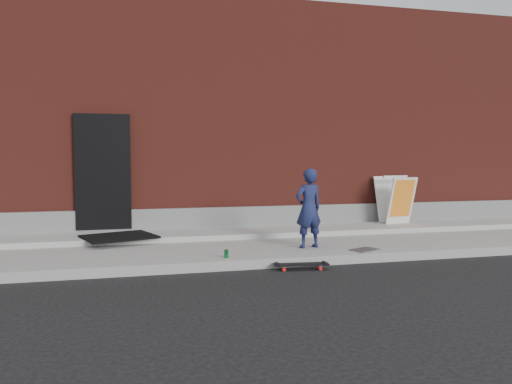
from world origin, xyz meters
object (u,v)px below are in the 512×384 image
object	(u,v)px
pizza_sign	(395,199)
soda_can	(226,254)
child	(309,208)
skateboard	(301,265)

from	to	relation	value
pizza_sign	soda_can	world-z (taller)	pizza_sign
child	soda_can	bearing A→B (deg)	7.64
skateboard	child	bearing A→B (deg)	64.23
skateboard	pizza_sign	world-z (taller)	pizza_sign
pizza_sign	skateboard	bearing A→B (deg)	-138.60
pizza_sign	soda_can	size ratio (longest dim) A/B	8.24
skateboard	soda_can	bearing A→B (deg)	158.88
skateboard	pizza_sign	xyz separation A→B (m)	(3.12, 2.75, 0.70)
child	soda_can	size ratio (longest dim) A/B	10.69
pizza_sign	soda_can	distance (m)	4.83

